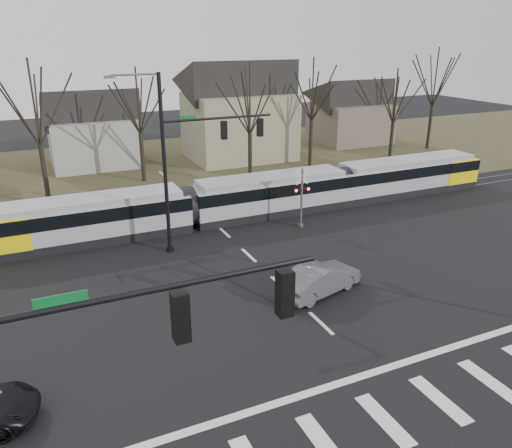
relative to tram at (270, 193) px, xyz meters
name	(u,v)px	position (x,y,z in m)	size (l,w,h in m)	color
ground	(347,347)	(-4.24, -16.00, -1.54)	(140.00, 140.00, 0.00)	black
grass_verge	(157,169)	(-4.24, 16.00, -1.53)	(140.00, 28.00, 0.01)	#38331E
crosswalk	(413,409)	(-4.24, -20.00, -1.53)	(27.00, 2.60, 0.01)	silver
stop_line	(373,372)	(-4.24, -17.80, -1.53)	(28.00, 0.35, 0.01)	silver
lane_dashes	(214,222)	(-4.24, 0.00, -1.53)	(0.18, 30.00, 0.01)	silver
rail_pair	(215,223)	(-4.24, -0.20, -1.51)	(90.00, 1.52, 0.06)	#59595E
tram	(270,193)	(0.00, 0.00, 0.00)	(37.22, 2.76, 2.82)	gray
sedan	(320,279)	(-2.85, -11.53, -0.78)	(4.84, 2.78, 1.51)	#54545C
signal_pole_near_left	(81,396)	(-14.65, -22.00, 4.16)	(9.28, 0.44, 10.20)	black
signal_pole_far	(192,154)	(-6.65, -3.50, 4.16)	(9.28, 0.44, 10.20)	black
rail_crossing_signal	(302,200)	(0.76, -3.21, 0.35)	(1.08, 0.36, 4.00)	#59595B
tree_row	(194,124)	(-2.24, 10.00, 3.46)	(59.20, 7.20, 10.00)	black
house_b	(92,124)	(-9.24, 20.00, 2.43)	(8.64, 7.56, 7.65)	gray
house_c	(239,107)	(4.76, 17.00, 3.69)	(10.80, 8.64, 10.10)	gray
house_d	(351,108)	(19.76, 19.00, 2.43)	(8.64, 7.56, 7.65)	brown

